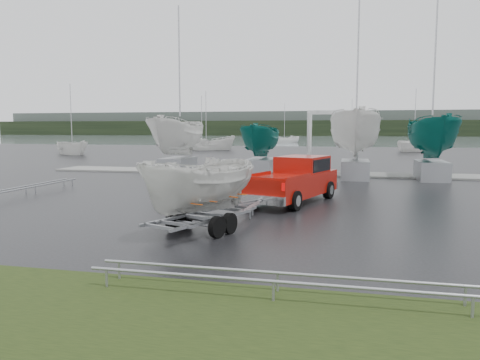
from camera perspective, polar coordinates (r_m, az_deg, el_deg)
ground_plane at (r=18.55m, az=-3.40°, el=-2.98°), size 120.00×120.00×0.00m
lake at (r=117.70m, az=10.62°, el=4.77°), size 300.00×300.00×0.00m
grass_verge at (r=8.90m, az=-24.62°, el=-13.95°), size 40.00×40.00×0.00m
dock at (r=31.13m, az=3.41°, el=0.89°), size 30.00×3.00×0.12m
treeline at (r=187.62m, az=11.60°, el=6.21°), size 300.00×8.00×6.00m
far_hill at (r=195.63m, az=11.68°, el=6.80°), size 300.00×6.00×10.00m
pickup_truck at (r=19.29m, az=6.83°, el=0.20°), size 3.44×5.81×1.83m
trailer_hitched at (r=13.73m, az=-3.72°, el=4.53°), size 2.21×3.79×4.73m
trailer_parked at (r=13.26m, az=-5.06°, el=4.93°), size 2.45×3.78×4.94m
boat_hoist at (r=30.57m, az=11.28°, el=5.60°), size 3.30×2.18×4.12m
keelboat_0 at (r=30.55m, az=-7.67°, el=8.41°), size 2.60×3.20×10.77m
keelboat_1 at (r=29.24m, az=2.61°, el=6.98°), size 2.13×3.20×6.76m
keelboat_2 at (r=28.60m, az=14.05°, el=9.51°), size 2.94×3.20×11.12m
keelboat_3 at (r=29.25m, az=22.60°, el=8.06°), size 2.59×3.20×10.76m
mast_rack_0 at (r=23.52m, az=-24.18°, el=-0.69°), size 0.56×6.50×0.06m
mast_rack_2 at (r=8.56m, az=4.37°, el=-11.72°), size 7.00×0.56×0.06m
moored_boat_0 at (r=57.12m, az=-19.73°, el=2.96°), size 3.54×3.53×11.30m
moored_boat_1 at (r=64.42m, az=-4.14°, el=3.66°), size 3.72×3.66×11.99m
moored_boat_2 at (r=64.21m, az=20.41°, el=3.27°), size 3.72×3.74×11.54m
moored_boat_4 at (r=73.72m, az=-4.66°, el=3.99°), size 2.74×2.79×11.03m
moored_boat_5 at (r=84.27m, az=13.39°, el=4.13°), size 3.58×3.55×11.47m
moored_boat_6 at (r=96.45m, az=5.42°, el=4.53°), size 3.34×3.31×11.26m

